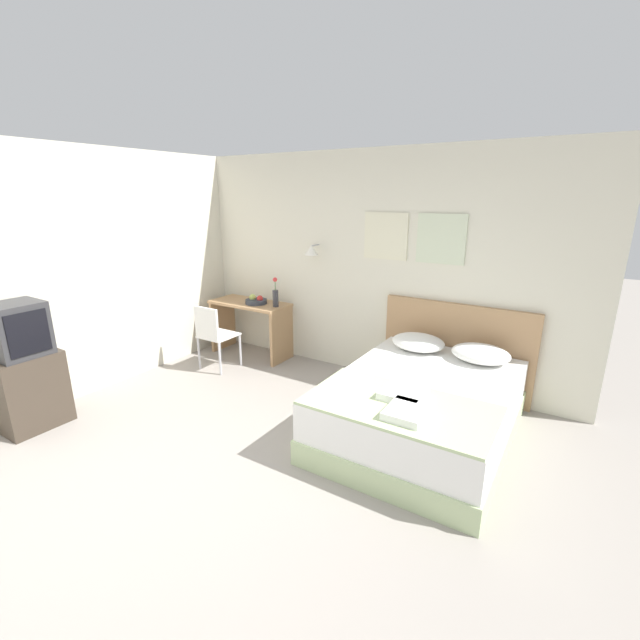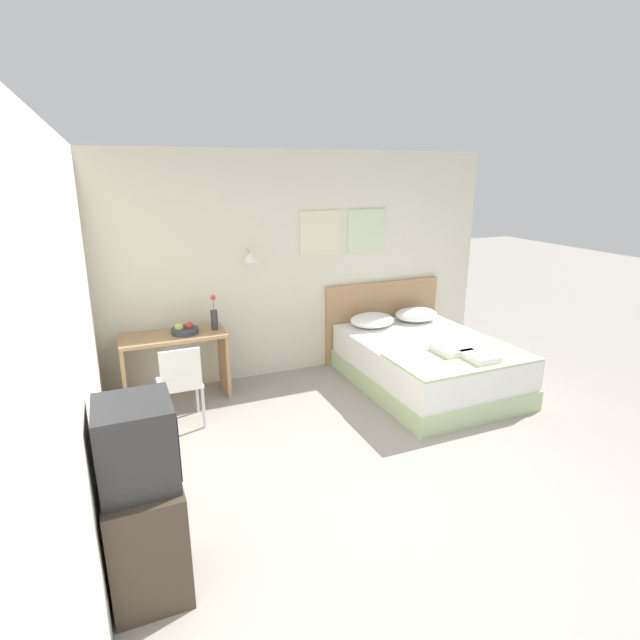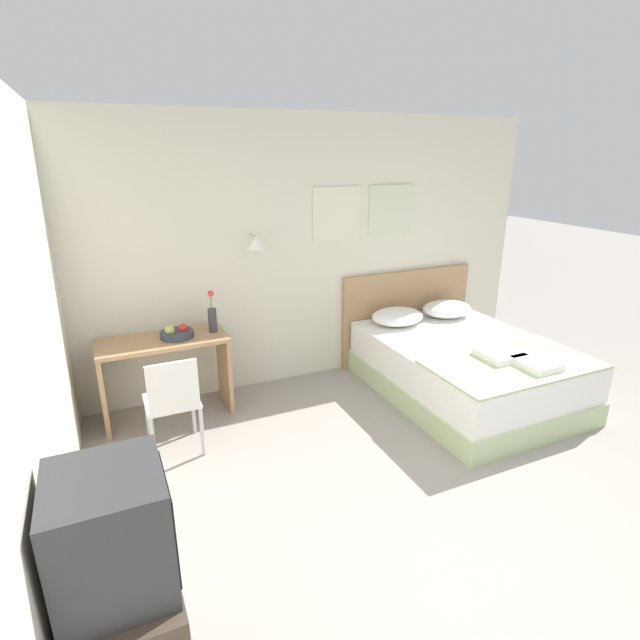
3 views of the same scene
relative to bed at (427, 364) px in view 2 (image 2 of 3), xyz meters
name	(u,v)px [view 2 (image 2 of 3)]	position (x,y,z in m)	size (l,w,h in m)	color
ground_plane	(421,498)	(-1.24, -1.74, -0.27)	(24.00, 24.00, 0.00)	gray
wall_back	(292,265)	(-1.23, 1.10, 1.06)	(5.23, 0.31, 2.65)	beige
wall_left	(74,396)	(-3.49, -1.84, 1.05)	(0.06, 5.82, 2.65)	beige
bed	(427,364)	(0.00, 0.00, 0.00)	(1.50, 2.02, 0.55)	#B2C693
headboard	(382,320)	(0.00, 1.04, 0.24)	(1.62, 0.06, 1.03)	#A87F56
pillow_left	(372,320)	(-0.32, 0.73, 0.36)	(0.56, 0.45, 0.17)	white
pillow_right	(416,314)	(0.32, 0.73, 0.36)	(0.56, 0.45, 0.17)	white
throw_blanket	(461,357)	(0.00, -0.59, 0.29)	(1.46, 0.81, 0.02)	#B2C693
folded_towel_near_foot	(451,349)	(-0.02, -0.45, 0.33)	(0.34, 0.34, 0.06)	white
folded_towel_mid_bed	(480,356)	(0.11, -0.73, 0.33)	(0.29, 0.34, 0.06)	white
desk	(175,355)	(-2.71, 0.78, 0.24)	(1.10, 0.50, 0.75)	#A87F56
desk_chair	(180,380)	(-2.75, 0.11, 0.22)	(0.41, 0.41, 0.84)	white
fruit_bowl	(185,330)	(-2.59, 0.76, 0.51)	(0.29, 0.29, 0.12)	#333842
flower_vase	(214,317)	(-2.26, 0.77, 0.62)	(0.08, 0.08, 0.39)	#333338
tv_stand	(147,535)	(-3.22, -1.81, 0.09)	(0.43, 0.55, 0.72)	#3D3328
television	(137,443)	(-3.22, -1.81, 0.70)	(0.42, 0.43, 0.50)	#2D2D30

